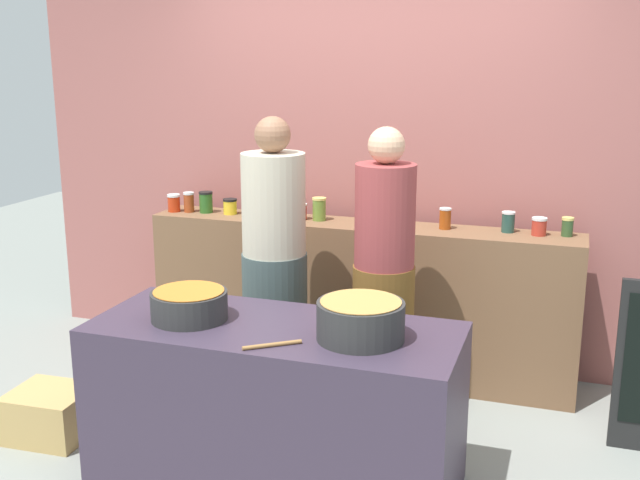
{
  "coord_description": "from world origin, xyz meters",
  "views": [
    {
      "loc": [
        1.25,
        -3.35,
        2.01
      ],
      "look_at": [
        0.0,
        0.35,
        1.05
      ],
      "focal_mm": 42.91,
      "sensor_mm": 36.0,
      "label": 1
    }
  ],
  "objects_px": {
    "cooking_pot_left": "(189,305)",
    "cook_with_tongs": "(275,281)",
    "preserve_jar_10": "(508,222)",
    "preserve_jar_4": "(248,206)",
    "preserve_jar_0": "(174,203)",
    "preserve_jar_12": "(567,227)",
    "wooden_spoon": "(272,345)",
    "preserve_jar_2": "(206,202)",
    "preserve_jar_8": "(387,215)",
    "preserve_jar_6": "(300,211)",
    "cooking_pot_center": "(361,320)",
    "preserve_jar_9": "(445,218)",
    "bread_crate": "(51,414)",
    "preserve_jar_11": "(539,226)",
    "preserve_jar_3": "(230,206)",
    "cook_in_cap": "(383,293)",
    "preserve_jar_7": "(319,209)",
    "preserve_jar_1": "(189,202)",
    "preserve_jar_5": "(266,208)"
  },
  "relations": [
    {
      "from": "preserve_jar_0",
      "to": "preserve_jar_9",
      "type": "xyz_separation_m",
      "value": [
        1.8,
        0.06,
        0.01
      ]
    },
    {
      "from": "preserve_jar_5",
      "to": "preserve_jar_12",
      "type": "bearing_deg",
      "value": 2.3
    },
    {
      "from": "preserve_jar_0",
      "to": "preserve_jar_6",
      "type": "height_order",
      "value": "preserve_jar_0"
    },
    {
      "from": "preserve_jar_8",
      "to": "wooden_spoon",
      "type": "bearing_deg",
      "value": -93.1
    },
    {
      "from": "preserve_jar_11",
      "to": "cooking_pot_left",
      "type": "distance_m",
      "value": 2.1
    },
    {
      "from": "preserve_jar_5",
      "to": "bread_crate",
      "type": "bearing_deg",
      "value": -117.29
    },
    {
      "from": "preserve_jar_7",
      "to": "cook_in_cap",
      "type": "bearing_deg",
      "value": -47.25
    },
    {
      "from": "preserve_jar_2",
      "to": "preserve_jar_6",
      "type": "relative_size",
      "value": 1.36
    },
    {
      "from": "preserve_jar_8",
      "to": "cooking_pot_center",
      "type": "height_order",
      "value": "preserve_jar_8"
    },
    {
      "from": "preserve_jar_3",
      "to": "cook_with_tongs",
      "type": "height_order",
      "value": "cook_with_tongs"
    },
    {
      "from": "preserve_jar_1",
      "to": "cook_with_tongs",
      "type": "bearing_deg",
      "value": -35.41
    },
    {
      "from": "preserve_jar_1",
      "to": "bread_crate",
      "type": "xyz_separation_m",
      "value": [
        -0.15,
        -1.35,
        -0.92
      ]
    },
    {
      "from": "preserve_jar_4",
      "to": "cook_in_cap",
      "type": "bearing_deg",
      "value": -30.94
    },
    {
      "from": "cooking_pot_left",
      "to": "wooden_spoon",
      "type": "bearing_deg",
      "value": -21.93
    },
    {
      "from": "preserve_jar_8",
      "to": "cook_with_tongs",
      "type": "xyz_separation_m",
      "value": [
        -0.49,
        -0.63,
        -0.29
      ]
    },
    {
      "from": "preserve_jar_0",
      "to": "cook_with_tongs",
      "type": "distance_m",
      "value": 1.16
    },
    {
      "from": "preserve_jar_0",
      "to": "preserve_jar_12",
      "type": "relative_size",
      "value": 1.05
    },
    {
      "from": "cooking_pot_left",
      "to": "preserve_jar_11",
      "type": "bearing_deg",
      "value": 44.87
    },
    {
      "from": "preserve_jar_4",
      "to": "preserve_jar_9",
      "type": "bearing_deg",
      "value": -0.28
    },
    {
      "from": "cooking_pot_left",
      "to": "preserve_jar_9",
      "type": "bearing_deg",
      "value": 57.35
    },
    {
      "from": "cooking_pot_left",
      "to": "cook_with_tongs",
      "type": "relative_size",
      "value": 0.21
    },
    {
      "from": "preserve_jar_4",
      "to": "preserve_jar_7",
      "type": "distance_m",
      "value": 0.5
    },
    {
      "from": "preserve_jar_7",
      "to": "preserve_jar_8",
      "type": "relative_size",
      "value": 1.1
    },
    {
      "from": "preserve_jar_0",
      "to": "preserve_jar_9",
      "type": "distance_m",
      "value": 1.8
    },
    {
      "from": "preserve_jar_7",
      "to": "cook_in_cap",
      "type": "height_order",
      "value": "cook_in_cap"
    },
    {
      "from": "preserve_jar_12",
      "to": "cook_in_cap",
      "type": "bearing_deg",
      "value": -143.32
    },
    {
      "from": "preserve_jar_6",
      "to": "cooking_pot_center",
      "type": "distance_m",
      "value": 1.65
    },
    {
      "from": "cooking_pot_left",
      "to": "wooden_spoon",
      "type": "distance_m",
      "value": 0.54
    },
    {
      "from": "preserve_jar_2",
      "to": "preserve_jar_5",
      "type": "relative_size",
      "value": 1.14
    },
    {
      "from": "preserve_jar_10",
      "to": "preserve_jar_4",
      "type": "bearing_deg",
      "value": -179.0
    },
    {
      "from": "preserve_jar_9",
      "to": "cooking_pot_left",
      "type": "relative_size",
      "value": 0.36
    },
    {
      "from": "preserve_jar_3",
      "to": "preserve_jar_5",
      "type": "xyz_separation_m",
      "value": [
        0.26,
        -0.02,
        0.01
      ]
    },
    {
      "from": "cooking_pot_center",
      "to": "bread_crate",
      "type": "bearing_deg",
      "value": 177.64
    },
    {
      "from": "preserve_jar_10",
      "to": "bread_crate",
      "type": "xyz_separation_m",
      "value": [
        -2.21,
        -1.42,
        -0.91
      ]
    },
    {
      "from": "preserve_jar_4",
      "to": "bread_crate",
      "type": "relative_size",
      "value": 0.27
    },
    {
      "from": "wooden_spoon",
      "to": "bread_crate",
      "type": "xyz_separation_m",
      "value": [
        -1.4,
        0.28,
        -0.68
      ]
    },
    {
      "from": "preserve_jar_12",
      "to": "preserve_jar_4",
      "type": "bearing_deg",
      "value": -178.99
    },
    {
      "from": "preserve_jar_2",
      "to": "preserve_jar_10",
      "type": "relative_size",
      "value": 1.14
    },
    {
      "from": "preserve_jar_10",
      "to": "bread_crate",
      "type": "relative_size",
      "value": 0.3
    },
    {
      "from": "preserve_jar_6",
      "to": "cooking_pot_center",
      "type": "height_order",
      "value": "preserve_jar_6"
    },
    {
      "from": "preserve_jar_1",
      "to": "preserve_jar_2",
      "type": "bearing_deg",
      "value": 10.08
    },
    {
      "from": "preserve_jar_6",
      "to": "bread_crate",
      "type": "xyz_separation_m",
      "value": [
        -0.93,
        -1.36,
        -0.9
      ]
    },
    {
      "from": "preserve_jar_6",
      "to": "preserve_jar_9",
      "type": "bearing_deg",
      "value": 1.67
    },
    {
      "from": "preserve_jar_4",
      "to": "preserve_jar_12",
      "type": "height_order",
      "value": "preserve_jar_12"
    },
    {
      "from": "preserve_jar_8",
      "to": "preserve_jar_12",
      "type": "bearing_deg",
      "value": 3.37
    },
    {
      "from": "preserve_jar_11",
      "to": "cooking_pot_left",
      "type": "height_order",
      "value": "preserve_jar_11"
    },
    {
      "from": "preserve_jar_6",
      "to": "preserve_jar_12",
      "type": "xyz_separation_m",
      "value": [
        1.62,
        0.07,
        0.0
      ]
    },
    {
      "from": "preserve_jar_6",
      "to": "bread_crate",
      "type": "bearing_deg",
      "value": -124.22
    },
    {
      "from": "preserve_jar_11",
      "to": "cooking_pot_left",
      "type": "bearing_deg",
      "value": -135.13
    },
    {
      "from": "preserve_jar_2",
      "to": "bread_crate",
      "type": "xyz_separation_m",
      "value": [
        -0.26,
        -1.37,
        -0.92
      ]
    }
  ]
}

